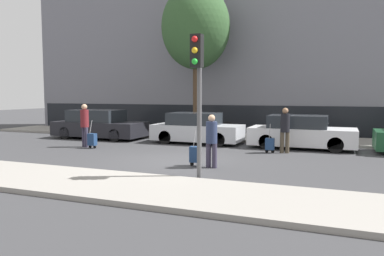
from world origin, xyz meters
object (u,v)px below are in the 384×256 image
object	(u,v)px
pedestrian_right	(285,127)
bare_tree_near_crossing	(196,27)
traffic_light	(198,78)
trolley_left	(92,140)
parked_car_0	(99,125)
parked_car_1	(197,129)
parked_bicycle	(218,128)
pedestrian_center	(212,138)
parked_car_2	(301,133)
trolley_right	(270,144)
pedestrian_left	(85,123)
trolley_center	(195,154)

from	to	relation	value
pedestrian_right	bare_tree_near_crossing	bearing A→B (deg)	122.49
traffic_light	trolley_left	bearing A→B (deg)	147.52
parked_car_0	parked_car_1	xyz separation A→B (m)	(5.22, 0.08, -0.02)
parked_bicycle	trolley_left	bearing A→B (deg)	-122.46
parked_car_0	pedestrian_center	world-z (taller)	pedestrian_center
pedestrian_right	parked_car_1	bearing A→B (deg)	140.88
parked_car_2	pedestrian_right	bearing A→B (deg)	-105.71
parked_car_1	parked_car_2	world-z (taller)	parked_car_1
parked_car_1	pedestrian_center	xyz separation A→B (m)	(2.45, -5.19, 0.26)
parked_car_0	parked_car_2	size ratio (longest dim) A/B	1.11
trolley_left	bare_tree_near_crossing	bearing A→B (deg)	67.70
trolley_left	pedestrian_right	world-z (taller)	pedestrian_right
trolley_left	pedestrian_center	distance (m)	6.22
parked_car_0	trolley_right	xyz separation A→B (m)	(8.81, -1.59, -0.33)
parked_car_0	parked_bicycle	world-z (taller)	parked_car_0
parked_car_0	pedestrian_right	distance (m)	9.44
pedestrian_left	parked_bicycle	distance (m)	6.82
parked_car_0	bare_tree_near_crossing	xyz separation A→B (m)	(4.17, 2.66, 4.97)
pedestrian_left	parked_bicycle	world-z (taller)	pedestrian_left
pedestrian_center	parked_bicycle	bearing A→B (deg)	113.56
parked_car_0	parked_car_2	world-z (taller)	parked_car_0
trolley_center	parked_bicycle	bearing A→B (deg)	102.61
pedestrian_left	pedestrian_center	world-z (taller)	pedestrian_left
trolley_right	parked_car_1	bearing A→B (deg)	155.02
parked_car_0	trolley_right	distance (m)	8.95
pedestrian_left	pedestrian_center	distance (m)	6.75
parked_car_1	pedestrian_left	world-z (taller)	pedestrian_left
parked_car_1	pedestrian_right	size ratio (longest dim) A/B	2.35
traffic_light	pedestrian_left	bearing A→B (deg)	148.28
parked_car_2	parked_bicycle	size ratio (longest dim) A/B	2.37
parked_car_2	pedestrian_right	world-z (taller)	pedestrian_right
traffic_light	trolley_right	bearing A→B (deg)	80.44
pedestrian_center	trolley_center	distance (m)	0.77
trolley_center	pedestrian_right	size ratio (longest dim) A/B	0.67
pedestrian_center	parked_car_0	bearing A→B (deg)	153.60
parked_car_2	trolley_left	distance (m)	8.54
trolley_left	parked_bicycle	size ratio (longest dim) A/B	0.65
pedestrian_center	trolley_right	distance (m)	3.74
parked_car_0	pedestrian_left	bearing A→B (deg)	-64.92
trolley_right	trolley_left	bearing A→B (deg)	-168.28
parked_car_0	pedestrian_right	size ratio (longest dim) A/B	2.73
parked_bicycle	traffic_light	bearing A→B (deg)	-75.31
parked_car_2	bare_tree_near_crossing	xyz separation A→B (m)	(-5.58, 2.53, 5.00)
parked_car_2	pedestrian_center	size ratio (longest dim) A/B	2.63
parked_car_2	pedestrian_left	distance (m)	8.95
parked_car_1	parked_car_0	bearing A→B (deg)	-179.13
parked_car_2	pedestrian_left	size ratio (longest dim) A/B	2.33
pedestrian_center	bare_tree_near_crossing	bearing A→B (deg)	121.50
trolley_center	trolley_right	world-z (taller)	trolley_center
parked_car_1	pedestrian_left	size ratio (longest dim) A/B	2.22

